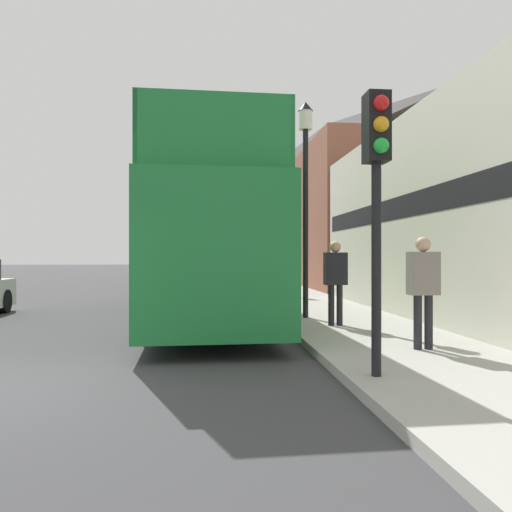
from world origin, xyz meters
TOP-DOWN VIEW (x-y plane):
  - ground_plane at (0.00, 21.00)m, footprint 144.00×144.00m
  - sidewalk at (6.35, 18.00)m, footprint 3.00×108.00m
  - pub_white_frontage at (10.84, 6.20)m, footprint 6.01×13.00m
  - brick_terrace_rear at (10.84, 25.68)m, footprint 6.00×25.05m
  - tour_bus at (3.11, 7.09)m, footprint 2.91×11.12m
  - parked_car_ahead_of_bus at (3.68, 15.88)m, footprint 2.04×4.60m
  - pedestrian_nearest at (6.55, 1.60)m, footprint 0.46×0.26m
  - pedestrian_second at (5.86, 4.37)m, footprint 0.47×0.26m
  - traffic_signal at (5.22, -0.05)m, footprint 0.28×0.42m
  - lamp_post_nearest at (5.50, 5.79)m, footprint 0.35×0.35m
  - lamp_post_second at (5.35, 14.43)m, footprint 0.35×0.35m

SIDE VIEW (x-z plane):
  - ground_plane at x=0.00m, z-range 0.00..0.00m
  - sidewalk at x=6.35m, z-range 0.00..0.14m
  - parked_car_ahead_of_bus at x=3.68m, z-range -0.03..1.31m
  - pedestrian_nearest at x=6.55m, z-range 0.32..2.09m
  - pedestrian_second at x=5.86m, z-range 0.32..2.11m
  - tour_bus at x=3.11m, z-range -0.20..4.01m
  - pub_white_frontage at x=10.84m, z-range 0.00..5.04m
  - traffic_signal at x=5.22m, z-range 0.95..4.42m
  - lamp_post_second at x=5.35m, z-range 1.01..5.55m
  - lamp_post_nearest at x=5.50m, z-range 1.08..6.25m
  - brick_terrace_rear at x=10.84m, z-range 0.00..10.16m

